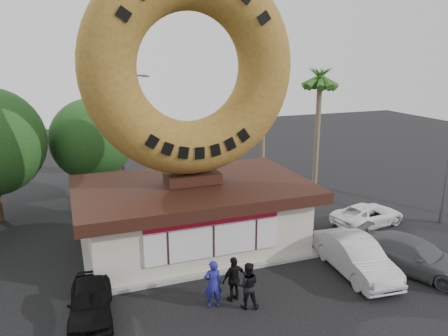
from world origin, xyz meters
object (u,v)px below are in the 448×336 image
at_px(donut_shop, 193,213).
at_px(person_left, 213,284).
at_px(giant_donut, 190,68).
at_px(person_center, 248,285).
at_px(street_lamp, 123,128).
at_px(car_grey, 413,255).
at_px(car_white, 368,215).
at_px(person_right, 234,279).
at_px(car_silver, 356,256).
at_px(car_black, 90,301).

height_order(donut_shop, person_left, donut_shop).
height_order(giant_donut, person_center, giant_donut).
bearing_deg(street_lamp, person_center, -82.07).
bearing_deg(person_left, car_grey, -173.96).
distance_m(donut_shop, car_white, 10.03).
height_order(street_lamp, person_right, street_lamp).
xyz_separation_m(person_right, car_white, (9.86, 4.52, -0.31)).
bearing_deg(street_lamp, car_silver, -63.01).
distance_m(person_right, car_white, 10.85).
bearing_deg(car_grey, person_center, 154.16).
xyz_separation_m(giant_donut, car_grey, (8.36, -5.84, -7.99)).
bearing_deg(giant_donut, car_white, -4.48).
bearing_deg(car_white, person_left, 104.00).
distance_m(giant_donut, person_center, 9.82).
relative_size(donut_shop, car_grey, 2.18).
height_order(person_center, car_white, person_center).
relative_size(street_lamp, person_right, 4.37).
distance_m(donut_shop, person_center, 6.00).
bearing_deg(car_grey, car_silver, 137.80).
xyz_separation_m(street_lamp, car_black, (-3.40, -14.52, -3.83)).
distance_m(giant_donut, car_black, 10.65).
relative_size(person_right, car_black, 0.48).
bearing_deg(car_silver, car_white, 51.41).
bearing_deg(giant_donut, person_center, -86.48).
distance_m(person_left, car_grey, 9.21).
relative_size(car_black, car_silver, 0.79).
bearing_deg(donut_shop, person_center, -86.47).
bearing_deg(person_center, street_lamp, -62.12).
bearing_deg(car_silver, person_left, -172.93).
relative_size(giant_donut, person_center, 5.34).
bearing_deg(car_grey, car_black, 147.90).
height_order(giant_donut, street_lamp, giant_donut).
bearing_deg(giant_donut, person_right, -89.20).
bearing_deg(person_left, person_right, -162.29).
bearing_deg(car_silver, car_black, -178.75).
bearing_deg(giant_donut, car_black, -139.31).
bearing_deg(car_black, car_silver, 1.88).
relative_size(donut_shop, street_lamp, 1.40).
bearing_deg(car_grey, donut_shop, 118.57).
height_order(street_lamp, car_white, street_lamp).
distance_m(car_silver, car_grey, 2.59).
distance_m(person_left, person_center, 1.31).
bearing_deg(person_right, giant_donut, -102.71).
distance_m(car_black, car_white, 15.64).
relative_size(person_right, car_silver, 0.38).
height_order(giant_donut, person_right, giant_donut).
relative_size(street_lamp, person_left, 4.17).
xyz_separation_m(person_center, car_white, (9.57, 5.16, -0.32)).
xyz_separation_m(street_lamp, car_silver, (7.71, -15.14, -3.69)).
bearing_deg(person_left, car_black, -3.40).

